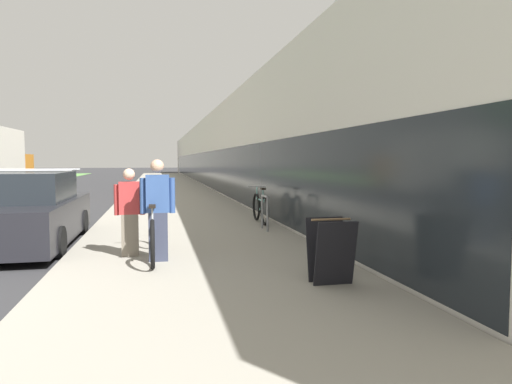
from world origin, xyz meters
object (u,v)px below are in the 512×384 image
at_px(person_rider, 158,210).
at_px(cruiser_bike_nearest, 260,208).
at_px(bike_rack_hoop, 265,209).
at_px(tandem_bicycle, 153,233).
at_px(parked_sedan_curbside, 28,213).
at_px(sandwich_board_sign, 331,251).
at_px(person_bystander, 130,212).

height_order(person_rider, cruiser_bike_nearest, person_rider).
distance_m(person_rider, bike_rack_hoop, 3.90).
height_order(tandem_bicycle, parked_sedan_curbside, parked_sedan_curbside).
distance_m(cruiser_bike_nearest, parked_sedan_curbside, 5.63).
distance_m(tandem_bicycle, sandwich_board_sign, 3.30).
relative_size(person_rider, parked_sedan_curbside, 0.37).
relative_size(person_bystander, parked_sedan_curbside, 0.33).
distance_m(bike_rack_hoop, parked_sedan_curbside, 5.20).
relative_size(sandwich_board_sign, parked_sedan_curbside, 0.19).
bearing_deg(person_bystander, tandem_bicycle, -23.88).
xyz_separation_m(bike_rack_hoop, parked_sedan_curbside, (-5.18, -0.50, 0.09)).
bearing_deg(parked_sedan_curbside, tandem_bicycle, -39.67).
xyz_separation_m(person_rider, bike_rack_hoop, (2.55, 2.93, -0.34)).
xyz_separation_m(person_rider, sandwich_board_sign, (2.31, -1.95, -0.41)).
xyz_separation_m(person_rider, parked_sedan_curbside, (-2.63, 2.43, -0.26)).
relative_size(bike_rack_hoop, sandwich_board_sign, 0.94).
bearing_deg(cruiser_bike_nearest, parked_sedan_curbside, -162.01).
bearing_deg(person_rider, cruiser_bike_nearest, 56.89).
bearing_deg(sandwich_board_sign, bike_rack_hoop, 87.21).
relative_size(tandem_bicycle, sandwich_board_sign, 2.91).
bearing_deg(tandem_bicycle, sandwich_board_sign, -43.48).
distance_m(tandem_bicycle, person_rider, 0.56).
distance_m(tandem_bicycle, bike_rack_hoop, 3.71).
bearing_deg(cruiser_bike_nearest, bike_rack_hoop, -97.90).
xyz_separation_m(tandem_bicycle, parked_sedan_curbside, (-2.54, 2.11, 0.19)).
relative_size(cruiser_bike_nearest, sandwich_board_sign, 1.97).
distance_m(person_bystander, sandwich_board_sign, 3.73).
bearing_deg(sandwich_board_sign, cruiser_bike_nearest, 86.17).
bearing_deg(sandwich_board_sign, tandem_bicycle, 136.52).
relative_size(person_rider, cruiser_bike_nearest, 0.96).
height_order(bike_rack_hoop, cruiser_bike_nearest, cruiser_bike_nearest).
height_order(sandwich_board_sign, parked_sedan_curbside, parked_sedan_curbside).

